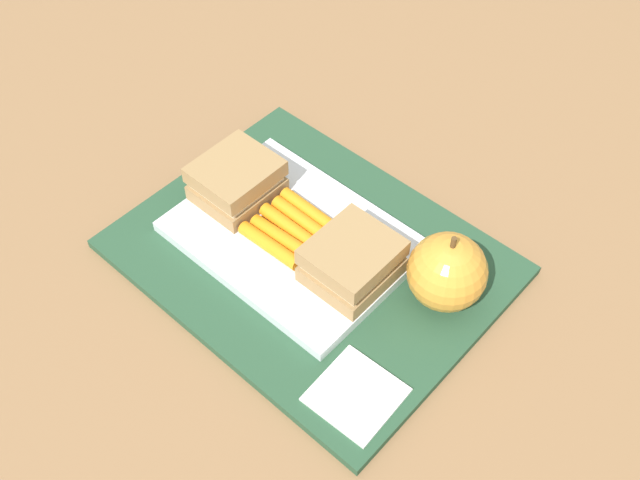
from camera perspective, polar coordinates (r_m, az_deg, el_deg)
ground_plane at (r=0.75m, az=-0.71°, el=-1.55°), size 2.40×2.40×0.00m
lunchbag_mat at (r=0.74m, az=-0.71°, el=-1.32°), size 0.36×0.28×0.01m
food_tray at (r=0.75m, az=-2.13°, el=0.22°), size 0.23×0.17×0.01m
sandwich_half_left at (r=0.77m, az=-6.45°, el=4.57°), size 0.07×0.08×0.04m
sandwich_half_right at (r=0.69m, az=2.49°, el=-1.63°), size 0.07×0.08×0.04m
carrot_sticks_bundle at (r=0.74m, az=-2.24°, el=0.88°), size 0.08×0.07×0.02m
apple at (r=0.69m, az=9.75°, el=-2.44°), size 0.07×0.07×0.09m
paper_napkin at (r=0.65m, az=2.79°, el=-11.79°), size 0.07×0.07×0.00m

